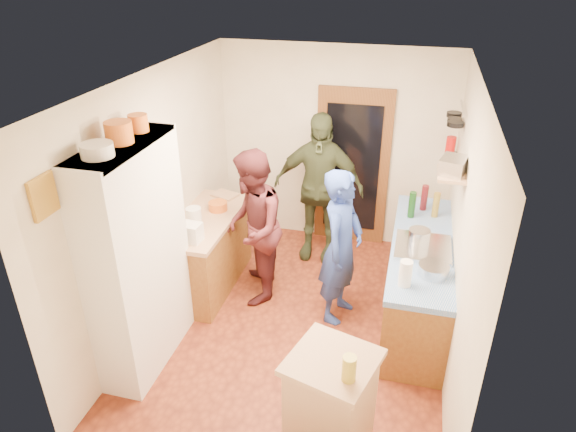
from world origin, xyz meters
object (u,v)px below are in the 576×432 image
at_px(right_counter_base, 418,281).
at_px(hutch_body, 138,259).
at_px(island_base, 330,406).
at_px(person_left, 255,226).
at_px(person_hob, 343,249).
at_px(person_back, 319,188).

bearing_deg(right_counter_base, hutch_body, -152.53).
bearing_deg(island_base, person_left, 122.61).
xyz_separation_m(island_base, person_hob, (-0.18, 1.67, 0.42)).
bearing_deg(person_hob, person_left, 92.41).
relative_size(island_base, person_left, 0.49).
relative_size(hutch_body, person_hob, 1.29).
relative_size(hutch_body, person_back, 1.15).
height_order(person_hob, person_left, person_left).
relative_size(person_hob, person_left, 0.97).
height_order(right_counter_base, island_base, island_base).
bearing_deg(hutch_body, right_counter_base, 27.47).
xyz_separation_m(person_hob, person_back, (-0.49, 1.20, 0.11)).
relative_size(island_base, person_back, 0.45).
bearing_deg(person_hob, right_counter_base, -58.90).
height_order(hutch_body, right_counter_base, hutch_body).
relative_size(island_base, person_hob, 0.50).
bearing_deg(hutch_body, person_back, 61.39).
relative_size(right_counter_base, island_base, 2.56).
bearing_deg(hutch_body, island_base, -18.15).
relative_size(right_counter_base, person_hob, 1.29).
relative_size(right_counter_base, person_left, 1.25).
bearing_deg(island_base, person_hob, 96.21).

